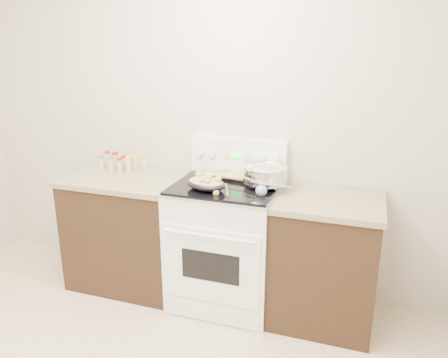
% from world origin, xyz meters
% --- Properties ---
extents(room_shell, '(4.10, 3.60, 2.75)m').
position_xyz_m(room_shell, '(0.00, 0.00, 1.70)').
color(room_shell, beige).
rests_on(room_shell, ground).
extents(counter_left, '(0.93, 0.67, 0.92)m').
position_xyz_m(counter_left, '(-0.48, 1.43, 0.46)').
color(counter_left, black).
rests_on(counter_left, ground).
extents(counter_right, '(0.73, 0.67, 0.92)m').
position_xyz_m(counter_right, '(1.08, 1.43, 0.46)').
color(counter_right, black).
rests_on(counter_right, ground).
extents(kitchen_range, '(0.78, 0.73, 1.22)m').
position_xyz_m(kitchen_range, '(0.35, 1.42, 0.49)').
color(kitchen_range, white).
rests_on(kitchen_range, ground).
extents(mixing_bowl, '(0.41, 0.41, 0.19)m').
position_xyz_m(mixing_bowl, '(0.62, 1.48, 1.02)').
color(mixing_bowl, silver).
rests_on(mixing_bowl, kitchen_range).
extents(roasting_pan, '(0.35, 0.29, 0.12)m').
position_xyz_m(roasting_pan, '(0.25, 1.27, 0.99)').
color(roasting_pan, black).
rests_on(roasting_pan, kitchen_range).
extents(baking_sheet, '(0.44, 0.33, 0.06)m').
position_xyz_m(baking_sheet, '(0.31, 1.63, 0.96)').
color(baking_sheet, black).
rests_on(baking_sheet, kitchen_range).
extents(wooden_spoon, '(0.11, 0.24, 0.04)m').
position_xyz_m(wooden_spoon, '(0.37, 1.22, 0.95)').
color(wooden_spoon, '#9D8248').
rests_on(wooden_spoon, kitchen_range).
extents(blue_ladle, '(0.23, 0.19, 0.10)m').
position_xyz_m(blue_ladle, '(0.66, 1.29, 0.98)').
color(blue_ladle, '#7799B2').
rests_on(blue_ladle, kitchen_range).
extents(spice_jars, '(0.40, 0.15, 0.13)m').
position_xyz_m(spice_jars, '(-0.63, 1.59, 0.98)').
color(spice_jars, '#BFB28C').
rests_on(spice_jars, counter_left).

